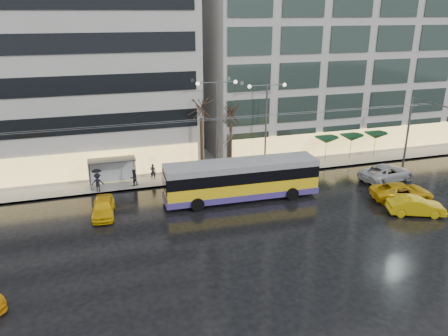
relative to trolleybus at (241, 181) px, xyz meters
name	(u,v)px	position (x,y,z in m)	size (l,w,h in m)	color
ground	(232,225)	(-2.32, -4.49, -1.65)	(140.00, 140.00, 0.00)	black
sidewalk	(209,163)	(-0.32, 9.51, -1.57)	(80.00, 10.00, 0.15)	gray
kerb	(222,180)	(-0.32, 4.56, -1.57)	(80.00, 0.10, 0.15)	slate
building_left	(13,56)	(-18.32, 14.51, 9.50)	(34.00, 14.00, 22.00)	#AAA7A2
building_right	(337,34)	(16.68, 14.51, 11.00)	(32.00, 14.00, 25.00)	#AAA7A2
trolleybus	(241,181)	(0.00, 0.00, 0.00)	(13.20, 5.29, 6.09)	yellow
catenary	(215,142)	(-1.32, 3.44, 2.61)	(42.24, 5.12, 7.00)	#595B60
bus_shelter	(108,166)	(-10.70, 6.19, 0.31)	(4.20, 1.60, 2.51)	#595B60
street_lamp_near	(217,115)	(-0.32, 6.31, 4.34)	(3.96, 0.36, 9.03)	#595B60
street_lamp_far	(266,114)	(4.68, 6.31, 4.07)	(3.96, 0.36, 8.53)	#595B60
tree_a	(201,104)	(-1.82, 6.51, 5.44)	(3.20, 3.20, 8.40)	black
tree_b	(231,109)	(1.18, 6.71, 4.75)	(3.20, 3.20, 7.70)	black
parasol_a	(326,140)	(11.68, 6.51, 0.80)	(2.50, 2.50, 2.65)	#595B60
parasol_b	(351,138)	(14.68, 6.51, 0.80)	(2.50, 2.50, 2.65)	#595B60
parasol_c	(376,136)	(17.68, 6.51, 0.80)	(2.50, 2.50, 2.65)	#595B60
taxi_a	(103,207)	(-11.44, 0.05, -0.94)	(1.67, 4.15, 1.41)	#E9B70C
taxi_b	(416,206)	(12.18, -6.95, -0.93)	(1.52, 4.36, 1.44)	gold
taxi_c	(402,192)	(12.99, -4.20, -0.93)	(2.39, 5.18, 1.44)	#D29E0B
sedan_silver	(387,173)	(14.63, 0.07, -0.87)	(2.58, 5.59, 1.55)	#B4B4B9
pedestrian_a	(152,164)	(-6.62, 6.47, -0.02)	(1.18, 1.20, 2.19)	black
pedestrian_b	(134,178)	(-8.53, 5.40, -0.73)	(0.92, 0.85, 1.53)	black
pedestrian_c	(97,180)	(-11.70, 4.91, -0.39)	(1.16, 0.92, 2.11)	black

